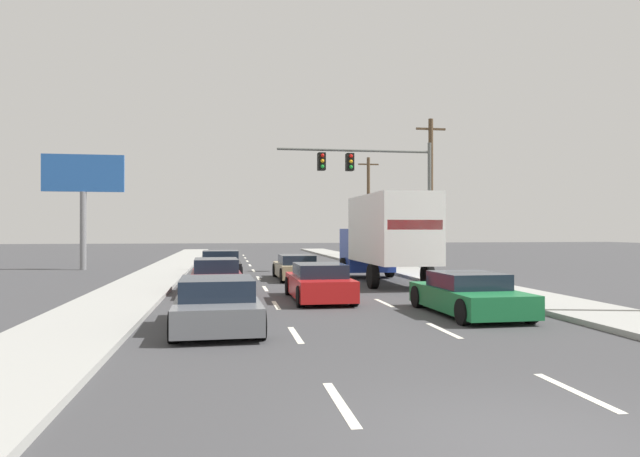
# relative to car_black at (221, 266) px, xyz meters

# --- Properties ---
(ground_plane) EXTENTS (140.00, 140.00, 0.00)m
(ground_plane) POSITION_rel_car_black_xyz_m (3.48, 3.05, -0.59)
(ground_plane) COLOR #3D3D3F
(sidewalk_right) EXTENTS (2.61, 80.00, 0.14)m
(sidewalk_right) POSITION_rel_car_black_xyz_m (10.03, -1.95, -0.52)
(sidewalk_right) COLOR #9E9E99
(sidewalk_right) RESTS_ON ground_plane
(sidewalk_left) EXTENTS (2.61, 80.00, 0.14)m
(sidewalk_left) POSITION_rel_car_black_xyz_m (-3.08, -1.95, -0.52)
(sidewalk_left) COLOR #9E9E99
(sidewalk_left) RESTS_ON ground_plane
(lane_markings) EXTENTS (3.54, 52.00, 0.01)m
(lane_markings) POSITION_rel_car_black_xyz_m (3.48, -0.11, -0.59)
(lane_markings) COLOR silver
(lane_markings) RESTS_ON ground_plane
(car_black) EXTENTS (2.00, 4.16, 1.32)m
(car_black) POSITION_rel_car_black_xyz_m (0.00, 0.00, 0.00)
(car_black) COLOR black
(car_black) RESTS_ON ground_plane
(car_maroon) EXTENTS (1.96, 4.39, 1.26)m
(car_maroon) POSITION_rel_car_black_xyz_m (-0.09, -6.46, -0.01)
(car_maroon) COLOR maroon
(car_maroon) RESTS_ON ground_plane
(car_gray) EXTENTS (2.09, 4.45, 1.18)m
(car_gray) POSITION_rel_car_black_xyz_m (0.06, -13.95, -0.04)
(car_gray) COLOR slate
(car_gray) RESTS_ON ground_plane
(car_tan) EXTENTS (1.86, 4.56, 1.15)m
(car_tan) POSITION_rel_car_black_xyz_m (3.46, -1.12, -0.05)
(car_tan) COLOR tan
(car_tan) RESTS_ON ground_plane
(car_red) EXTENTS (1.85, 4.34, 1.21)m
(car_red) POSITION_rel_car_black_xyz_m (3.26, -9.11, -0.03)
(car_red) COLOR red
(car_red) RESTS_ON ground_plane
(box_truck) EXTENTS (2.63, 8.05, 3.75)m
(box_truck) POSITION_rel_car_black_xyz_m (7.05, -3.73, 1.51)
(box_truck) COLOR white
(box_truck) RESTS_ON ground_plane
(car_green) EXTENTS (2.04, 4.34, 1.14)m
(car_green) POSITION_rel_car_black_xyz_m (6.77, -12.87, -0.06)
(car_green) COLOR #196B38
(car_green) RESTS_ON ground_plane
(traffic_signal_mast) EXTENTS (8.70, 0.69, 7.21)m
(traffic_signal_mast) POSITION_rel_car_black_xyz_m (8.03, 3.18, 4.80)
(traffic_signal_mast) COLOR #595B56
(traffic_signal_mast) RESTS_ON ground_plane
(utility_pole_mid) EXTENTS (1.80, 0.28, 8.89)m
(utility_pole_mid) POSITION_rel_car_black_xyz_m (12.23, 4.84, 3.99)
(utility_pole_mid) COLOR brown
(utility_pole_mid) RESTS_ON ground_plane
(utility_pole_far) EXTENTS (1.80, 0.28, 8.59)m
(utility_pole_far) POSITION_rel_car_black_xyz_m (12.39, 20.63, 3.84)
(utility_pole_far) COLOR brown
(utility_pole_far) RESTS_ON ground_plane
(roadside_billboard) EXTENTS (4.54, 0.36, 6.66)m
(roadside_billboard) POSITION_rel_car_black_xyz_m (-7.89, 7.18, 4.22)
(roadside_billboard) COLOR slate
(roadside_billboard) RESTS_ON ground_plane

